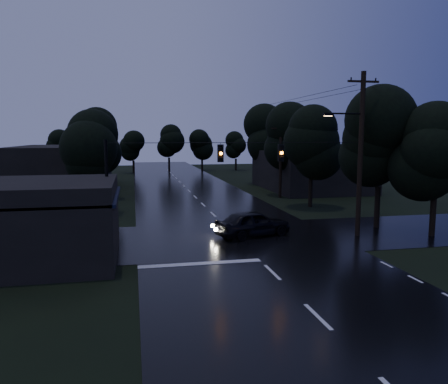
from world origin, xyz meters
name	(u,v)px	position (x,y,z in m)	size (l,w,h in m)	color
ground	(318,317)	(0.00, 0.00, 0.00)	(160.00, 160.00, 0.00)	black
main_road	(195,197)	(0.00, 30.00, 0.00)	(12.00, 120.00, 0.02)	black
cross_street	(237,238)	(0.00, 12.00, 0.00)	(60.00, 9.00, 0.02)	black
building_far_right	(310,170)	(14.00, 34.00, 2.20)	(10.00, 14.00, 4.40)	black
building_far_left	(64,168)	(-14.00, 40.00, 2.50)	(10.00, 16.00, 5.00)	black
utility_pole_main	(359,151)	(7.41, 11.00, 5.26)	(3.50, 0.30, 10.00)	black
utility_pole_far	(281,159)	(8.30, 28.00, 3.88)	(2.00, 0.30, 7.50)	black
anchor_pole_left	(107,195)	(-7.50, 11.00, 3.00)	(0.18, 0.18, 6.00)	black
span_signals	(250,152)	(0.56, 10.99, 5.24)	(15.00, 0.37, 1.12)	black
tree_corner_near	(380,139)	(10.00, 13.00, 5.99)	(4.48, 4.48, 9.44)	black
tree_corner_far	(437,151)	(12.00, 10.00, 5.24)	(3.92, 3.92, 8.26)	black
tree_left_a	(94,148)	(-9.00, 22.00, 5.24)	(3.92, 3.92, 8.26)	black
tree_left_b	(95,142)	(-9.60, 30.00, 5.62)	(4.20, 4.20, 8.85)	black
tree_left_c	(96,137)	(-10.20, 40.00, 5.99)	(4.48, 4.48, 9.44)	black
tree_right_a	(312,142)	(9.00, 22.00, 5.62)	(4.20, 4.20, 8.85)	black
tree_right_b	(286,138)	(9.60, 30.00, 5.99)	(4.48, 4.48, 9.44)	black
tree_right_c	(264,134)	(10.20, 40.00, 6.37)	(4.76, 4.76, 10.03)	black
car	(253,223)	(1.08, 12.21, 0.82)	(1.93, 4.79, 1.63)	black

